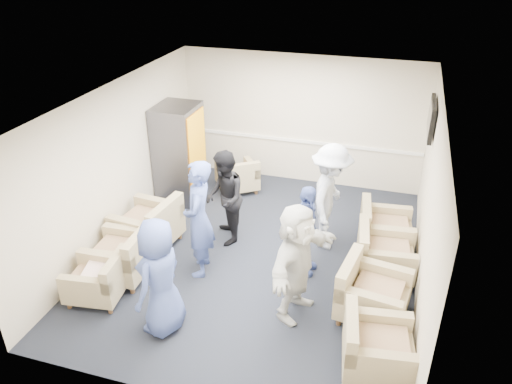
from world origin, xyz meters
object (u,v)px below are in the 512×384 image
(armchair_right_near, at_px, (374,349))
(vending_machine, at_px, (180,153))
(armchair_right_midfar, at_px, (381,255))
(armchair_left_far, at_px, (150,227))
(armchair_left_near, at_px, (100,280))
(person_back_right, at_px, (330,197))
(armchair_corner, at_px, (238,177))
(person_front_right, at_px, (296,262))
(person_front_left, at_px, (160,277))
(armchair_left_mid, at_px, (123,257))
(armchair_right_far, at_px, (382,231))
(armchair_right_midnear, at_px, (369,295))
(person_mid_left, at_px, (199,219))
(person_mid_right, at_px, (306,231))
(person_back_left, at_px, (225,198))

(armchair_right_near, distance_m, vending_machine, 5.41)
(armchair_right_midfar, bearing_deg, armchair_left_far, 88.83)
(armchair_right_midfar, bearing_deg, armchair_left_near, 108.46)
(armchair_left_near, distance_m, person_back_right, 3.81)
(armchair_corner, height_order, person_front_right, person_front_right)
(person_front_left, xyz_separation_m, person_front_right, (1.62, 0.81, 0.02))
(person_back_right, xyz_separation_m, person_front_right, (-0.15, -1.84, -0.06))
(armchair_right_near, distance_m, armchair_right_midfar, 2.01)
(armchair_left_mid, distance_m, armchair_right_far, 4.24)
(armchair_right_midnear, distance_m, person_back_right, 1.91)
(armchair_left_near, distance_m, armchair_corner, 3.88)
(armchair_right_midfar, height_order, armchair_right_far, armchair_right_midfar)
(armchair_left_mid, height_order, person_mid_left, person_mid_left)
(person_front_left, distance_m, person_mid_right, 2.37)
(armchair_left_near, relative_size, armchair_left_far, 0.83)
(armchair_right_near, bearing_deg, person_back_right, 13.02)
(armchair_left_mid, relative_size, person_front_left, 0.55)
(person_mid_left, bearing_deg, person_mid_right, 92.36)
(armchair_right_far, height_order, vending_machine, vending_machine)
(armchair_left_far, distance_m, armchair_right_midfar, 3.82)
(armchair_right_far, bearing_deg, armchair_right_midfar, 176.62)
(armchair_corner, height_order, person_mid_left, person_mid_left)
(armchair_right_midnear, height_order, vending_machine, vending_machine)
(armchair_left_far, height_order, person_back_left, person_back_left)
(armchair_left_far, bearing_deg, person_mid_right, 97.35)
(armchair_right_midnear, height_order, armchair_corner, armchair_right_midnear)
(armchair_corner, bearing_deg, armchair_right_near, 92.40)
(armchair_right_midfar, relative_size, person_front_left, 0.56)
(person_front_left, height_order, person_mid_left, person_mid_left)
(armchair_left_far, height_order, person_front_right, person_front_right)
(armchair_right_near, relative_size, vending_machine, 0.50)
(person_front_left, bearing_deg, vending_machine, -150.75)
(armchair_left_far, bearing_deg, armchair_left_mid, 6.03)
(armchair_right_near, bearing_deg, armchair_left_mid, 70.31)
(armchair_left_near, height_order, armchair_right_midfar, armchair_right_midfar)
(armchair_right_far, bearing_deg, person_mid_right, 126.09)
(armchair_right_near, height_order, armchair_right_midfar, armchair_right_midfar)
(armchair_corner, bearing_deg, armchair_left_mid, 41.47)
(armchair_left_near, distance_m, person_mid_left, 1.67)
(armchair_left_near, xyz_separation_m, armchair_right_near, (3.93, -0.25, 0.03))
(armchair_right_far, xyz_separation_m, vending_machine, (-4.00, 0.73, 0.62))
(armchair_left_far, height_order, armchair_right_midnear, armchair_left_far)
(armchair_left_mid, distance_m, person_mid_left, 1.33)
(armchair_left_near, bearing_deg, person_front_right, 93.00)
(person_front_left, xyz_separation_m, person_mid_right, (1.56, 1.78, -0.09))
(person_mid_left, height_order, person_back_left, person_mid_left)
(armchair_right_near, distance_m, armchair_right_midnear, 0.99)
(armchair_right_far, bearing_deg, armchair_left_near, 116.77)
(armchair_right_far, distance_m, person_front_left, 3.90)
(person_mid_right, bearing_deg, vending_machine, 64.55)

